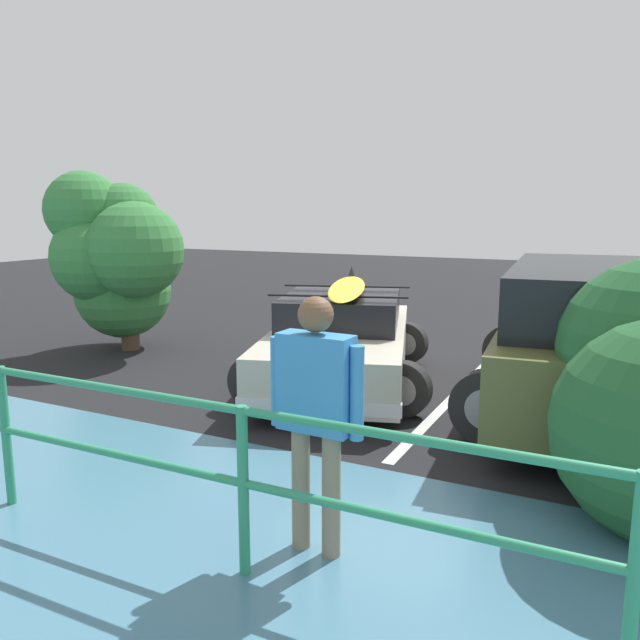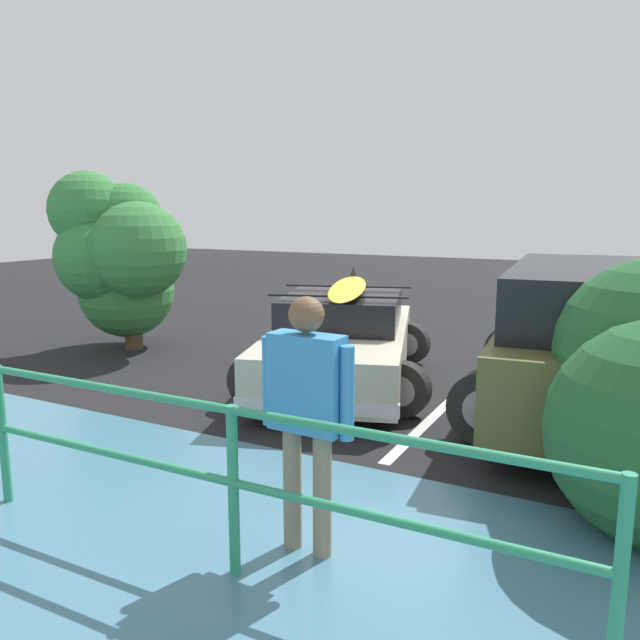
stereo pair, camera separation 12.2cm
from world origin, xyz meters
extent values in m
cube|color=black|center=(0.00, 0.00, -0.01)|extent=(44.00, 44.00, 0.02)
cube|color=silver|center=(-1.16, 0.42, 0.00)|extent=(0.12, 4.52, 0.00)
cube|color=#B7B29E|center=(0.36, 0.42, 0.47)|extent=(2.83, 4.30, 0.60)
cube|color=black|center=(0.40, 0.27, 0.97)|extent=(2.00, 2.27, 0.41)
cube|color=silver|center=(-0.25, 2.27, 0.29)|extent=(1.67, 0.63, 0.14)
cube|color=silver|center=(0.96, -1.43, 0.29)|extent=(1.67, 0.63, 0.14)
cylinder|color=black|center=(-0.84, 1.32, 0.31)|extent=(0.62, 0.18, 0.62)
cylinder|color=#99999E|center=(-0.84, 1.32, 0.31)|extent=(0.34, 0.19, 0.34)
cylinder|color=black|center=(0.79, 1.86, 0.31)|extent=(0.62, 0.18, 0.62)
cylinder|color=#99999E|center=(0.79, 1.86, 0.31)|extent=(0.34, 0.19, 0.34)
cylinder|color=black|center=(-0.08, -1.02, 0.31)|extent=(0.62, 0.18, 0.62)
cylinder|color=#99999E|center=(-0.08, -1.02, 0.31)|extent=(0.34, 0.19, 0.34)
cylinder|color=black|center=(1.56, -0.48, 0.31)|extent=(0.62, 0.18, 0.62)
cylinder|color=#99999E|center=(1.56, -0.48, 0.31)|extent=(0.34, 0.19, 0.34)
cylinder|color=black|center=(0.24, 0.77, 1.22)|extent=(1.69, 0.58, 0.03)
cylinder|color=black|center=(0.57, -0.23, 1.22)|extent=(1.69, 0.58, 0.03)
ellipsoid|color=yellow|center=(0.29, 0.36, 1.28)|extent=(1.38, 2.69, 0.09)
cone|color=black|center=(0.67, -0.65, 1.39)|extent=(0.10, 0.10, 0.14)
cube|color=brown|center=(-2.68, 0.32, 0.66)|extent=(2.27, 4.62, 0.84)
cube|color=black|center=(-2.68, 0.32, 1.38)|extent=(2.03, 3.63, 0.61)
cylinder|color=black|center=(-2.47, -2.00, 0.76)|extent=(0.68, 0.24, 0.67)
cylinder|color=black|center=(-1.86, 1.75, 0.37)|extent=(0.74, 0.22, 0.74)
cylinder|color=#99999E|center=(-1.86, 1.75, 0.37)|extent=(0.41, 0.23, 0.41)
cylinder|color=black|center=(-1.61, -0.92, 0.37)|extent=(0.74, 0.22, 0.74)
cylinder|color=#99999E|center=(-1.61, -0.92, 0.37)|extent=(0.41, 0.23, 0.41)
cylinder|color=gray|center=(-1.36, 4.28, 0.43)|extent=(0.13, 0.13, 0.86)
cylinder|color=gray|center=(-1.13, 4.27, 0.43)|extent=(0.13, 0.13, 0.86)
cube|color=#3D8ED1|center=(-1.25, 4.28, 1.18)|extent=(0.51, 0.22, 0.64)
sphere|color=brown|center=(-1.25, 4.28, 1.63)|extent=(0.23, 0.23, 0.23)
cylinder|color=#3D8ED1|center=(-1.54, 4.29, 1.15)|extent=(0.09, 0.09, 0.61)
cylinder|color=#3D8ED1|center=(-0.95, 4.27, 1.15)|extent=(0.09, 0.09, 0.61)
cylinder|color=#2D9366|center=(-3.14, 4.70, 0.56)|extent=(0.07, 0.07, 1.11)
cylinder|color=#2D9366|center=(-0.97, 4.72, 0.56)|extent=(0.07, 0.07, 1.11)
cylinder|color=#2D9366|center=(1.21, 4.74, 0.56)|extent=(0.07, 0.07, 1.11)
cylinder|color=#2D9366|center=(1.21, 4.74, 0.61)|extent=(8.71, 0.12, 0.06)
cylinder|color=#4C3828|center=(4.31, 0.13, 0.32)|extent=(0.29, 0.29, 0.64)
sphere|color=#387F3D|center=(4.57, 0.52, 1.53)|extent=(1.40, 1.40, 1.40)
sphere|color=#387F3D|center=(4.78, 0.50, 2.28)|extent=(1.24, 1.24, 1.24)
sphere|color=#387F3D|center=(3.87, 0.39, 1.67)|extent=(1.49, 1.49, 1.49)
sphere|color=#387F3D|center=(4.29, 0.15, 2.17)|extent=(1.08, 1.08, 1.08)
sphere|color=#387F3D|center=(4.49, 0.06, 0.97)|extent=(1.57, 1.57, 1.57)
sphere|color=#387F3D|center=(4.40, -0.05, 1.65)|extent=(1.32, 1.32, 1.32)
camera|label=1|loc=(-3.02, 7.75, 2.28)|focal=35.00mm
camera|label=2|loc=(-3.13, 7.69, 2.28)|focal=35.00mm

